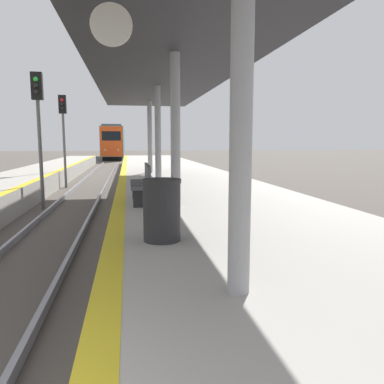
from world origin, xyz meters
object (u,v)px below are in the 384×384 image
train (114,142)px  bench (143,182)px  signal_far (63,124)px  signal_mid (38,115)px  trash_bin (162,210)px

train → bench: train is taller
signal_far → bench: (3.48, -10.66, -1.87)m
signal_mid → trash_bin: bearing=-67.0°
signal_far → train: bearing=88.0°
signal_mid → bench: bearing=-53.4°
trash_bin → bench: size_ratio=0.52×
train → trash_bin: size_ratio=20.84×
trash_bin → bench: (-0.14, 3.62, 0.03)m
signal_far → trash_bin: (3.62, -14.28, -1.90)m
signal_far → signal_mid: bearing=-88.1°
train → signal_mid: (-1.05, -41.49, 0.96)m
signal_mid → trash_bin: 8.93m
signal_far → bench: 11.37m
signal_mid → signal_far: (-0.21, 6.25, 0.00)m
train → trash_bin: 49.59m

